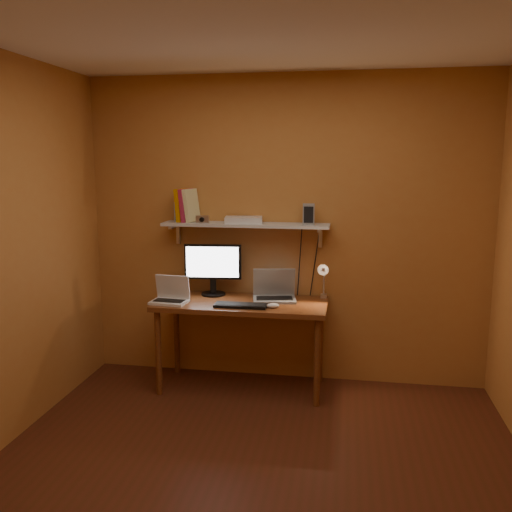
% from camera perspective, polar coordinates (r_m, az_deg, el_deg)
% --- Properties ---
extents(room, '(3.44, 3.24, 2.64)m').
position_cam_1_polar(room, '(3.05, -0.36, -1.20)').
color(room, '#4F2114').
rests_on(room, ground).
extents(desk, '(1.40, 0.60, 0.75)m').
position_cam_1_polar(desk, '(4.48, -1.54, -5.87)').
color(desk, brown).
rests_on(desk, ground).
extents(wall_shelf, '(1.40, 0.25, 0.21)m').
position_cam_1_polar(wall_shelf, '(4.53, -1.11, 3.28)').
color(wall_shelf, silver).
rests_on(wall_shelf, room).
extents(monitor, '(0.49, 0.22, 0.44)m').
position_cam_1_polar(monitor, '(4.63, -4.56, -1.13)').
color(monitor, black).
rests_on(monitor, desk).
extents(laptop, '(0.39, 0.31, 0.26)m').
position_cam_1_polar(laptop, '(4.51, 1.93, -3.75)').
color(laptop, gray).
rests_on(laptop, desk).
extents(netbook, '(0.30, 0.23, 0.22)m').
position_cam_1_polar(netbook, '(4.48, -8.96, -4.07)').
color(netbook, silver).
rests_on(netbook, desk).
extents(keyboard, '(0.42, 0.14, 0.02)m').
position_cam_1_polar(keyboard, '(4.30, -1.62, -5.22)').
color(keyboard, black).
rests_on(keyboard, desk).
extents(mouse, '(0.11, 0.09, 0.04)m').
position_cam_1_polar(mouse, '(4.27, 1.79, -5.24)').
color(mouse, silver).
rests_on(mouse, desk).
extents(desk_lamp, '(0.09, 0.23, 0.38)m').
position_cam_1_polar(desk_lamp, '(4.45, 7.12, -2.13)').
color(desk_lamp, silver).
rests_on(desk_lamp, desk).
extents(speaker_left, '(0.11, 0.11, 0.17)m').
position_cam_1_polar(speaker_left, '(4.66, -7.98, 4.63)').
color(speaker_left, gray).
rests_on(speaker_left, wall_shelf).
extents(speaker_right, '(0.10, 0.10, 0.17)m').
position_cam_1_polar(speaker_right, '(4.45, 5.55, 4.42)').
color(speaker_right, gray).
rests_on(speaker_right, wall_shelf).
extents(books, '(0.19, 0.20, 0.28)m').
position_cam_1_polar(books, '(4.66, -7.28, 5.31)').
color(books, '#C17A02').
rests_on(books, wall_shelf).
extents(shelf_camera, '(0.11, 0.05, 0.07)m').
position_cam_1_polar(shelf_camera, '(4.53, -5.67, 3.86)').
color(shelf_camera, silver).
rests_on(shelf_camera, wall_shelf).
extents(router, '(0.34, 0.25, 0.05)m').
position_cam_1_polar(router, '(4.54, -1.30, 3.82)').
color(router, silver).
rests_on(router, wall_shelf).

